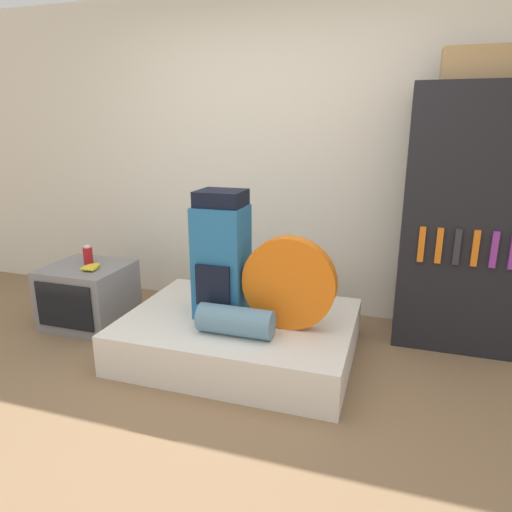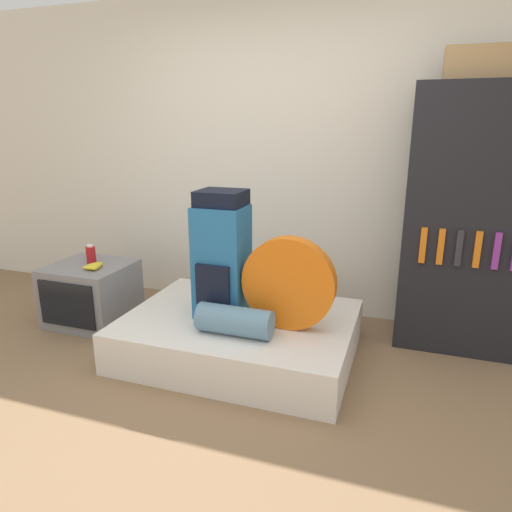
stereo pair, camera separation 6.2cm
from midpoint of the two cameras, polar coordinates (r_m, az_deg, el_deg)
ground_plane at (r=2.66m, az=-8.56°, el=-20.53°), size 16.00×16.00×0.00m
wall_back at (r=3.88m, az=2.88°, el=12.00°), size 8.00×0.05×2.60m
bed at (r=3.29m, az=-2.57°, el=-9.82°), size 1.57×1.18×0.29m
backpack at (r=3.11m, az=-4.92°, el=-0.06°), size 0.34×0.33×0.88m
tent_bag at (r=2.95m, az=3.55°, el=-3.41°), size 0.61×0.10×0.61m
sleeping_roll at (r=2.93m, az=-3.19°, el=-8.11°), size 0.49×0.19×0.19m
television at (r=3.97m, az=-20.61°, el=-4.57°), size 0.62×0.59×0.49m
canister at (r=3.94m, az=-20.69°, el=0.10°), size 0.07×0.07×0.15m
banana_bunch at (r=3.79m, az=-20.18°, el=-1.28°), size 0.14×0.18×0.04m
bookshelf at (r=3.51m, az=24.18°, el=3.94°), size 0.84×0.45×1.85m
cardboard_box at (r=3.48m, az=25.24°, el=20.87°), size 0.41×0.20×0.21m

